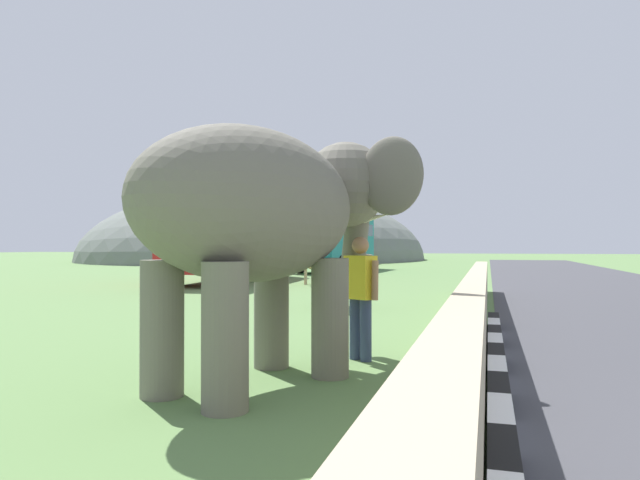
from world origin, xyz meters
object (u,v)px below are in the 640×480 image
(elephant, at_px, (274,211))
(bus_teal, at_px, (336,237))
(cow_mid, at_px, (314,262))
(bus_orange, at_px, (343,239))
(cow_near, at_px, (342,272))
(person_handler, at_px, (360,291))
(bus_red, at_px, (230,233))

(elephant, height_order, bus_teal, bus_teal)
(elephant, relative_size, cow_mid, 2.12)
(bus_orange, bearing_deg, elephant, -166.94)
(cow_near, height_order, cow_mid, same)
(elephant, relative_size, cow_near, 2.15)
(bus_orange, distance_m, cow_near, 31.66)
(bus_orange, xyz_separation_m, cow_near, (-30.67, -7.76, -1.21))
(bus_teal, bearing_deg, cow_near, -164.57)
(person_handler, xyz_separation_m, cow_near, (6.18, 1.83, -0.06))
(elephant, relative_size, person_handler, 2.46)
(bus_red, distance_m, bus_orange, 22.03)
(cow_near, bearing_deg, person_handler, -163.52)
(elephant, height_order, bus_red, bus_red)
(cow_mid, bearing_deg, bus_teal, 10.71)
(cow_near, bearing_deg, bus_red, 39.64)
(bus_red, bearing_deg, bus_teal, -9.44)
(person_handler, relative_size, cow_near, 0.87)
(bus_teal, distance_m, cow_mid, 11.73)
(cow_near, relative_size, cow_mid, 0.99)
(bus_orange, distance_m, cow_mid, 23.16)
(elephant, height_order, cow_mid, elephant)
(elephant, distance_m, cow_near, 7.70)
(bus_teal, bearing_deg, elephant, -166.50)
(bus_teal, distance_m, bus_orange, 11.46)
(cow_mid, bearing_deg, person_handler, -160.46)
(bus_teal, height_order, cow_mid, bus_teal)
(elephant, bearing_deg, bus_teal, 13.50)
(person_handler, height_order, cow_mid, person_handler)
(person_handler, distance_m, cow_near, 6.45)
(bus_red, bearing_deg, cow_mid, -99.36)
(person_handler, height_order, bus_red, bus_red)
(bus_teal, relative_size, bus_orange, 1.10)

